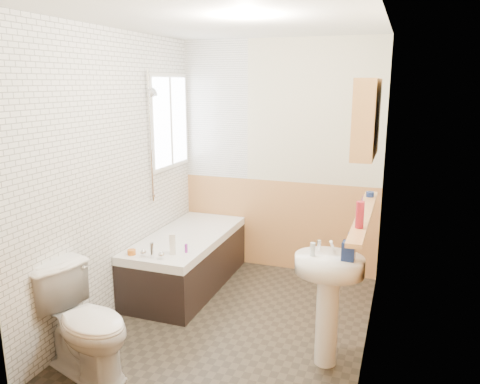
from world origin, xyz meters
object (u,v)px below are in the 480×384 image
object	(u,v)px
bathtub	(187,259)
sink	(328,288)
toilet	(85,324)
pine_shelf	(364,215)
medicine_cabinet	(366,118)

from	to	relation	value
bathtub	sink	world-z (taller)	sink
toilet	pine_shelf	distance (m)	2.16
medicine_cabinet	bathtub	bearing A→B (deg)	160.03
pine_shelf	medicine_cabinet	world-z (taller)	medicine_cabinet
bathtub	sink	xyz separation A→B (m)	(1.57, -0.90, 0.32)
pine_shelf	medicine_cabinet	bearing A→B (deg)	163.50
sink	medicine_cabinet	bearing A→B (deg)	63.18
toilet	sink	size ratio (longest dim) A/B	0.82
pine_shelf	sink	bearing A→B (deg)	-127.52
sink	medicine_cabinet	world-z (taller)	medicine_cabinet
sink	pine_shelf	world-z (taller)	pine_shelf
bathtub	sink	size ratio (longest dim) A/B	1.64
pine_shelf	medicine_cabinet	size ratio (longest dim) A/B	2.39
toilet	sink	xyz separation A→B (m)	(1.60, 0.69, 0.22)
sink	pine_shelf	xyz separation A→B (m)	(0.20, 0.26, 0.50)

